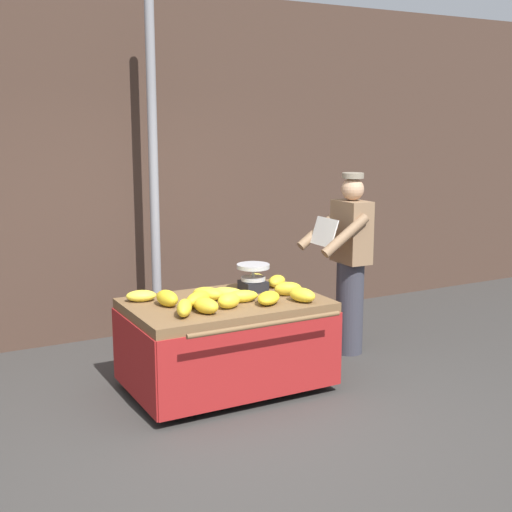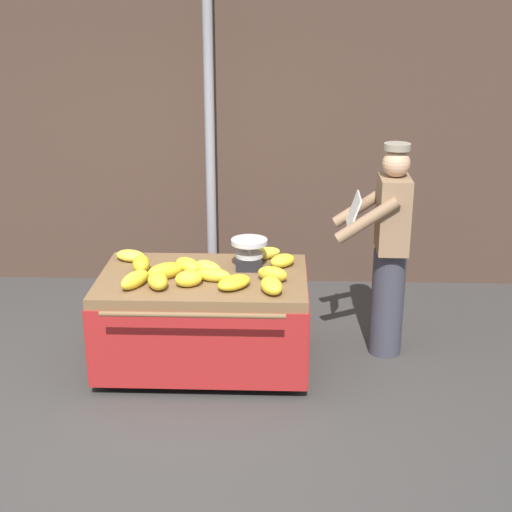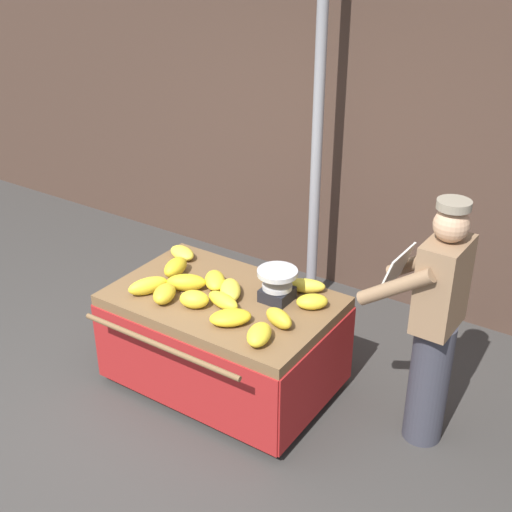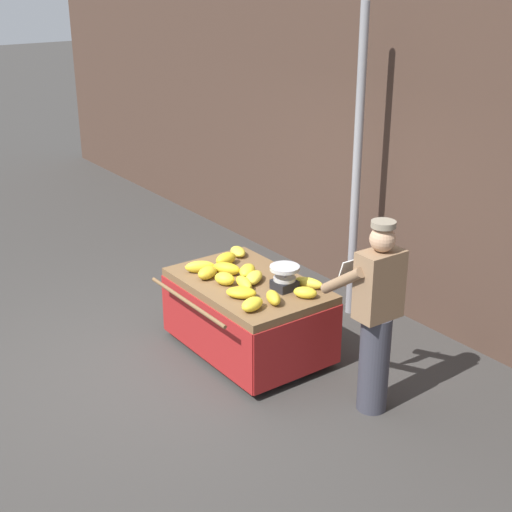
# 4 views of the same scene
# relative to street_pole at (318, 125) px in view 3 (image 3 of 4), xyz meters

# --- Properties ---
(ground_plane) EXTENTS (60.00, 60.00, 0.00)m
(ground_plane) POSITION_rel_street_pole_xyz_m (-0.20, -2.31, -1.63)
(ground_plane) COLOR #383533
(back_wall) EXTENTS (16.00, 0.24, 3.46)m
(back_wall) POSITION_rel_street_pole_xyz_m (-0.20, 0.54, 0.10)
(back_wall) COLOR #473328
(back_wall) RESTS_ON ground
(street_pole) EXTENTS (0.09, 0.09, 3.26)m
(street_pole) POSITION_rel_street_pole_xyz_m (0.00, 0.00, 0.00)
(street_pole) COLOR gray
(street_pole) RESTS_ON ground
(banana_cart) EXTENTS (1.59, 1.22, 0.76)m
(banana_cart) POSITION_rel_street_pole_xyz_m (0.07, -1.42, -1.09)
(banana_cart) COLOR brown
(banana_cart) RESTS_ON ground
(weighing_scale) EXTENTS (0.28, 0.28, 0.23)m
(weighing_scale) POSITION_rel_street_pole_xyz_m (0.41, -1.25, -0.76)
(weighing_scale) COLOR black
(weighing_scale) RESTS_ON banana_cart
(banana_bunch_0) EXTENTS (0.24, 0.21, 0.12)m
(banana_bunch_0) POSITION_rel_street_pole_xyz_m (-0.01, -1.64, -0.82)
(banana_bunch_0) COLOR yellow
(banana_bunch_0) RESTS_ON banana_cart
(banana_bunch_1) EXTENTS (0.31, 0.31, 0.10)m
(banana_bunch_1) POSITION_rel_street_pole_xyz_m (0.32, -1.68, -0.83)
(banana_bunch_1) COLOR gold
(banana_bunch_1) RESTS_ON banana_cart
(banana_bunch_2) EXTENTS (0.17, 0.26, 0.13)m
(banana_bunch_2) POSITION_rel_street_pole_xyz_m (-0.41, -1.35, -0.81)
(banana_bunch_2) COLOR gold
(banana_bunch_2) RESTS_ON banana_cart
(banana_bunch_3) EXTENTS (0.31, 0.23, 0.10)m
(banana_bunch_3) POSITION_rel_street_pole_xyz_m (0.51, -1.04, -0.83)
(banana_bunch_3) COLOR yellow
(banana_bunch_3) RESTS_ON banana_cart
(banana_bunch_4) EXTENTS (0.31, 0.26, 0.12)m
(banana_bunch_4) POSITION_rel_street_pole_xyz_m (-0.20, -1.49, -0.82)
(banana_bunch_4) COLOR gold
(banana_bunch_4) RESTS_ON banana_cart
(banana_bunch_5) EXTENTS (0.25, 0.24, 0.10)m
(banana_bunch_5) POSITION_rel_street_pole_xyz_m (0.66, -1.21, -0.83)
(banana_bunch_5) COLOR yellow
(banana_bunch_5) RESTS_ON banana_cart
(banana_bunch_6) EXTENTS (0.29, 0.32, 0.09)m
(banana_bunch_6) POSITION_rel_street_pole_xyz_m (0.11, -1.38, -0.83)
(banana_bunch_6) COLOR yellow
(banana_bunch_6) RESTS_ON banana_cart
(banana_bunch_7) EXTENTS (0.21, 0.26, 0.12)m
(banana_bunch_7) POSITION_rel_street_pole_xyz_m (-0.23, -1.69, -0.82)
(banana_bunch_7) COLOR gold
(banana_bunch_7) RESTS_ON banana_cart
(banana_bunch_8) EXTENTS (0.29, 0.17, 0.10)m
(banana_bunch_8) POSITION_rel_street_pole_xyz_m (0.15, -1.53, -0.83)
(banana_bunch_8) COLOR yellow
(banana_bunch_8) RESTS_ON banana_cart
(banana_bunch_9) EXTENTS (0.27, 0.21, 0.09)m
(banana_bunch_9) POSITION_rel_street_pole_xyz_m (-0.54, -1.12, -0.83)
(banana_bunch_9) COLOR yellow
(banana_bunch_9) RESTS_ON banana_cart
(banana_bunch_10) EXTENTS (0.23, 0.31, 0.12)m
(banana_bunch_10) POSITION_rel_street_pole_xyz_m (-0.40, -1.67, -0.82)
(banana_bunch_10) COLOR yellow
(banana_bunch_10) RESTS_ON banana_cart
(banana_bunch_11) EXTENTS (0.21, 0.27, 0.11)m
(banana_bunch_11) POSITION_rel_street_pole_xyz_m (0.59, -1.75, -0.82)
(banana_bunch_11) COLOR yellow
(banana_bunch_11) RESTS_ON banana_cart
(banana_bunch_12) EXTENTS (0.27, 0.29, 0.11)m
(banana_bunch_12) POSITION_rel_street_pole_xyz_m (-0.06, -1.34, -0.82)
(banana_bunch_12) COLOR yellow
(banana_bunch_12) RESTS_ON banana_cart
(banana_bunch_13) EXTENTS (0.25, 0.19, 0.11)m
(banana_bunch_13) POSITION_rel_street_pole_xyz_m (0.59, -1.52, -0.82)
(banana_bunch_13) COLOR gold
(banana_bunch_13) RESTS_ON banana_cart
(vendor_person) EXTENTS (0.59, 0.52, 1.71)m
(vendor_person) POSITION_rel_street_pole_xyz_m (1.49, -1.13, -0.76)
(vendor_person) COLOR #383842
(vendor_person) RESTS_ON ground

